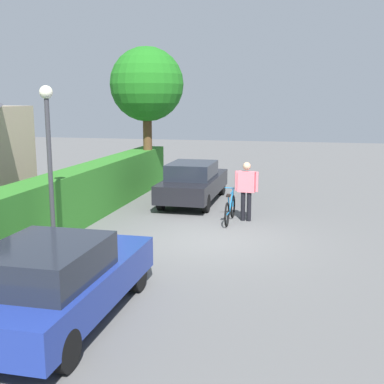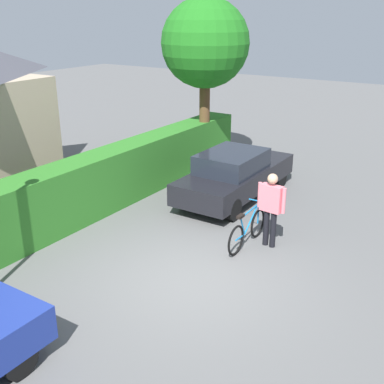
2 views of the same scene
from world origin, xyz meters
name	(u,v)px [view 2 (image 2 of 2)]	position (x,y,z in m)	size (l,w,h in m)	color
ground_plane	(191,280)	(0.00, 0.00, 0.00)	(60.00, 60.00, 0.00)	#5A5A5A
hedge_row	(49,203)	(0.00, 3.98, 0.77)	(16.09, 0.90, 1.54)	#2D7324
parked_car_far	(235,174)	(4.43, 1.43, 0.70)	(4.38, 1.64, 1.39)	black
bicycle	(247,230)	(1.96, -0.22, 0.38)	(1.75, 0.50, 0.91)	black
person_rider	(271,204)	(2.22, -0.65, 1.01)	(0.25, 0.68, 1.71)	black
tree_kerbside	(205,44)	(6.51, 3.72, 3.99)	(2.80, 2.80, 5.43)	brown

